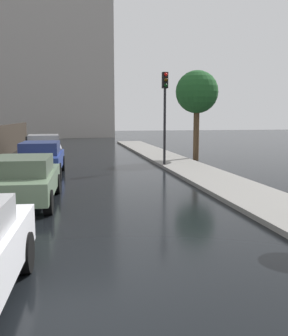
{
  "coord_description": "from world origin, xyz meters",
  "views": [
    {
      "loc": [
        -0.23,
        -5.41,
        2.45
      ],
      "look_at": [
        1.72,
        4.68,
        1.04
      ],
      "focal_mm": 40.16,
      "sensor_mm": 36.0,
      "label": 1
    }
  ],
  "objects_px": {
    "traffic_light": "(165,101)",
    "street_tree_near": "(197,93)",
    "car_black_near_kerb": "(41,146)",
    "car_silver_far_lane": "(44,150)",
    "car_green_far_ahead": "(24,179)",
    "car_blue_mid_road": "(41,158)"
  },
  "relations": [
    {
      "from": "traffic_light",
      "to": "street_tree_near",
      "type": "bearing_deg",
      "value": 46.73
    },
    {
      "from": "car_black_near_kerb",
      "to": "street_tree_near",
      "type": "bearing_deg",
      "value": 160.6
    },
    {
      "from": "street_tree_near",
      "to": "car_green_far_ahead",
      "type": "bearing_deg",
      "value": -131.06
    },
    {
      "from": "car_green_far_ahead",
      "to": "traffic_light",
      "type": "distance_m",
      "value": 9.29
    },
    {
      "from": "car_silver_far_lane",
      "to": "traffic_light",
      "type": "distance_m",
      "value": 6.54
    },
    {
      "from": "car_blue_mid_road",
      "to": "car_green_far_ahead",
      "type": "xyz_separation_m",
      "value": [
        -0.08,
        -5.26,
        -0.03
      ]
    },
    {
      "from": "car_black_near_kerb",
      "to": "car_green_far_ahead",
      "type": "bearing_deg",
      "value": 88.85
    },
    {
      "from": "car_black_near_kerb",
      "to": "car_green_far_ahead",
      "type": "height_order",
      "value": "car_green_far_ahead"
    },
    {
      "from": "car_black_near_kerb",
      "to": "car_blue_mid_road",
      "type": "bearing_deg",
      "value": 91.05
    },
    {
      "from": "traffic_light",
      "to": "car_black_near_kerb",
      "type": "bearing_deg",
      "value": 140.07
    },
    {
      "from": "car_green_far_ahead",
      "to": "car_blue_mid_road",
      "type": "bearing_deg",
      "value": -88.54
    },
    {
      "from": "car_green_far_ahead",
      "to": "car_silver_far_lane",
      "type": "distance_m",
      "value": 8.67
    },
    {
      "from": "traffic_light",
      "to": "street_tree_near",
      "type": "height_order",
      "value": "street_tree_near"
    },
    {
      "from": "car_blue_mid_road",
      "to": "car_silver_far_lane",
      "type": "bearing_deg",
      "value": -86.25
    },
    {
      "from": "car_blue_mid_road",
      "to": "car_green_far_ahead",
      "type": "bearing_deg",
      "value": 91.03
    },
    {
      "from": "traffic_light",
      "to": "car_silver_far_lane",
      "type": "bearing_deg",
      "value": 162.59
    },
    {
      "from": "car_silver_far_lane",
      "to": "street_tree_near",
      "type": "relative_size",
      "value": 0.79
    },
    {
      "from": "car_black_near_kerb",
      "to": "car_blue_mid_road",
      "type": "xyz_separation_m",
      "value": [
        0.5,
        -6.77,
        0.04
      ]
    },
    {
      "from": "car_black_near_kerb",
      "to": "street_tree_near",
      "type": "distance_m",
      "value": 9.56
    },
    {
      "from": "car_blue_mid_road",
      "to": "street_tree_near",
      "type": "bearing_deg",
      "value": -150.8
    },
    {
      "from": "car_blue_mid_road",
      "to": "car_green_far_ahead",
      "type": "distance_m",
      "value": 5.26
    },
    {
      "from": "car_black_near_kerb",
      "to": "car_silver_far_lane",
      "type": "xyz_separation_m",
      "value": [
        0.38,
        -3.36,
        0.09
      ]
    }
  ]
}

